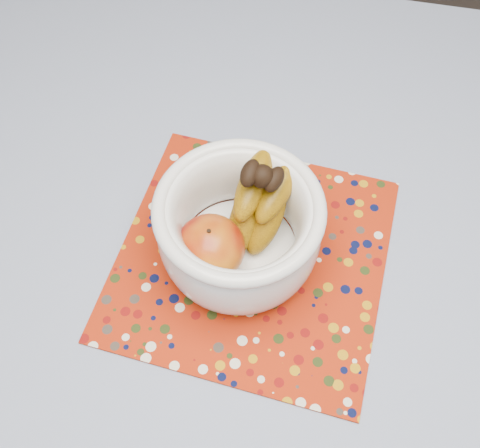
{
  "coord_description": "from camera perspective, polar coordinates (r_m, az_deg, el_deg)",
  "views": [
    {
      "loc": [
        -0.02,
        -0.26,
        1.41
      ],
      "look_at": [
        -0.09,
        0.09,
        0.84
      ],
      "focal_mm": 42.0,
      "sensor_mm": 36.0,
      "label": 1
    }
  ],
  "objects": [
    {
      "name": "fruit_bowl",
      "position": [
        0.68,
        0.34,
        -0.04
      ],
      "size": [
        0.2,
        0.2,
        0.16
      ],
      "color": "white",
      "rests_on": "placemat"
    },
    {
      "name": "placemat",
      "position": [
        0.74,
        1.23,
        -3.38
      ],
      "size": [
        0.36,
        0.36,
        0.0
      ],
      "primitive_type": "cube",
      "rotation": [
        0.0,
        0.0,
        -0.07
      ],
      "color": "#971F08",
      "rests_on": "tablecloth"
    },
    {
      "name": "table",
      "position": [
        0.78,
        5.53,
        -12.89
      ],
      "size": [
        1.2,
        1.2,
        0.75
      ],
      "color": "olive",
      "rests_on": "ground"
    },
    {
      "name": "tablecloth",
      "position": [
        0.71,
        6.08,
        -10.79
      ],
      "size": [
        1.32,
        1.32,
        0.01
      ],
      "primitive_type": "cube",
      "color": "slate",
      "rests_on": "table"
    }
  ]
}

